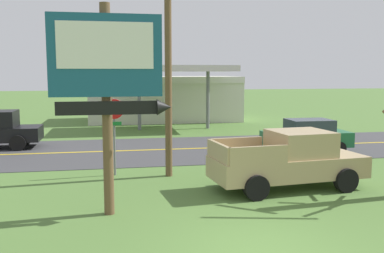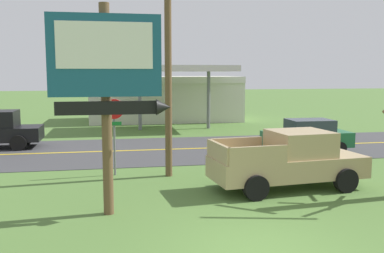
{
  "view_description": "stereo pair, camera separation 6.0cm",
  "coord_description": "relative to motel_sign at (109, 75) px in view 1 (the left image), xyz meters",
  "views": [
    {
      "loc": [
        -3.12,
        -8.78,
        3.92
      ],
      "look_at": [
        0.0,
        8.0,
        1.8
      ],
      "focal_mm": 40.74,
      "sensor_mm": 36.0,
      "label": 1
    },
    {
      "loc": [
        -3.06,
        -8.79,
        3.92
      ],
      "look_at": [
        0.0,
        8.0,
        1.8
      ],
      "focal_mm": 40.74,
      "sensor_mm": 36.0,
      "label": 2
    }
  ],
  "objects": [
    {
      "name": "road_asphalt",
      "position": [
        3.17,
        9.94,
        -3.84
      ],
      "size": [
        140.0,
        8.0,
        0.02
      ],
      "primitive_type": "cube",
      "color": "#3D3D3F",
      "rests_on": "ground"
    },
    {
      "name": "car_green_near_lane",
      "position": [
        9.48,
        7.94,
        -3.02
      ],
      "size": [
        4.2,
        2.0,
        1.64
      ],
      "color": "#1E6038",
      "rests_on": "ground"
    },
    {
      "name": "road_centre_line",
      "position": [
        3.17,
        9.94,
        -3.82
      ],
      "size": [
        126.0,
        0.2,
        0.01
      ],
      "primitive_type": "cube",
      "color": "gold",
      "rests_on": "road_asphalt"
    },
    {
      "name": "utility_pole",
      "position": [
        2.16,
        4.31,
        0.85
      ],
      "size": [
        2.06,
        0.26,
        8.75
      ],
      "color": "brown",
      "rests_on": "ground"
    },
    {
      "name": "gas_station",
      "position": [
        4.33,
        23.62,
        -1.9
      ],
      "size": [
        12.0,
        11.5,
        4.4
      ],
      "color": "beige",
      "rests_on": "ground"
    },
    {
      "name": "pickup_tan_parked_on_lawn",
      "position": [
        5.94,
        1.78,
        -2.88
      ],
      "size": [
        5.38,
        2.66,
        1.96
      ],
      "color": "tan",
      "rests_on": "ground"
    },
    {
      "name": "stop_sign",
      "position": [
        0.14,
        4.79,
        -1.82
      ],
      "size": [
        0.8,
        0.08,
        2.95
      ],
      "color": "slate",
      "rests_on": "ground"
    },
    {
      "name": "motel_sign",
      "position": [
        0.0,
        0.0,
        0.0
      ],
      "size": [
        3.22,
        0.54,
        5.75
      ],
      "color": "brown",
      "rests_on": "ground"
    },
    {
      "name": "ground_plane",
      "position": [
        3.17,
        -3.06,
        -3.85
      ],
      "size": [
        180.0,
        180.0,
        0.0
      ],
      "primitive_type": "plane",
      "color": "#4C7033"
    }
  ]
}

